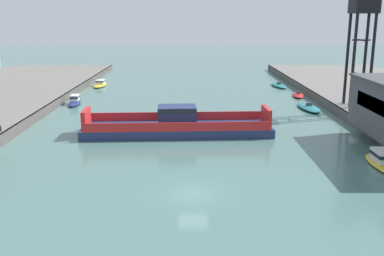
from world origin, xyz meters
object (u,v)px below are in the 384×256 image
Objects in this scene: moored_boat_far_left at (384,160)px; moored_boat_upstream_a at (279,85)px; chain_ferry at (177,126)px; moored_boat_near_left at (100,84)px; moored_boat_near_right at (298,95)px; moored_boat_mid_left at (75,101)px; moored_boat_mid_right at (309,107)px; crane_tower at (363,15)px.

moored_boat_far_left is 52.07m from moored_boat_upstream_a.
moored_boat_near_left is (-17.48, 40.07, -0.58)m from chain_ferry.
chain_ferry reaches higher than moored_boat_near_left.
moored_boat_near_right is 0.92× the size of moored_boat_mid_left.
chain_ferry is 25.88m from moored_boat_mid_right.
crane_tower is at bearing 23.42° from chain_ferry.
moored_boat_upstream_a is at bearing 95.45° from moored_boat_near_right.
moored_boat_mid_left reaches higher than moored_boat_upstream_a.
moored_boat_mid_left is 43.22m from moored_boat_upstream_a.
moored_boat_mid_left is at bearing -169.77° from moored_boat_near_right.
moored_boat_near_right is 21.65m from crane_tower.
moored_boat_far_left is (38.75, -32.52, 0.02)m from moored_boat_mid_left.
chain_ferry is 1.43× the size of crane_tower.
crane_tower is (26.78, 11.60, 13.61)m from chain_ferry.
moored_boat_mid_left reaches higher than moored_boat_near_right.
moored_boat_far_left is at bearing -54.01° from moored_boat_near_left.
crane_tower is at bearing -32.74° from moored_boat_near_left.
moored_boat_far_left is at bearing -89.77° from moored_boat_upstream_a.
crane_tower reaches higher than moored_boat_upstream_a.
moored_boat_upstream_a is (38.54, 19.55, -0.31)m from moored_boat_mid_left.
moored_boat_near_left is at bearing 113.58° from chain_ferry.
moored_boat_near_right is 0.78× the size of moored_boat_far_left.
crane_tower reaches higher than moored_boat_near_left.
moored_boat_mid_right is at bearing -32.79° from moored_boat_near_left.
moored_boat_far_left reaches higher than moored_boat_mid_right.
moored_boat_mid_left is at bearing 173.52° from moored_boat_mid_right.
moored_boat_near_right is 0.69× the size of moored_boat_mid_right.
moored_boat_near_left is 20.25m from moored_boat_mid_left.
moored_boat_mid_left is at bearing 140.00° from moored_boat_far_left.
moored_boat_mid_right is 23.95m from moored_boat_upstream_a.
moored_boat_near_right is at bearing 51.05° from chain_ferry.
moored_boat_mid_left is (-17.91, 19.82, -0.50)m from chain_ferry.
moored_boat_mid_left is 0.81× the size of moored_boat_upstream_a.
crane_tower is at bearing -77.52° from moored_boat_upstream_a.
moored_boat_mid_right reaches higher than moored_boat_near_right.
moored_boat_near_right is at bearing 88.59° from moored_boat_far_left.
moored_boat_mid_left is at bearing 132.10° from chain_ferry.
moored_boat_near_left is 65.22m from moored_boat_far_left.
chain_ferry is 24.41m from moored_boat_far_left.
chain_ferry is 3.53× the size of moored_boat_near_left.
moored_boat_mid_left reaches higher than moored_boat_mid_right.
moored_boat_near_left is at bearing 147.26° from crane_tower.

